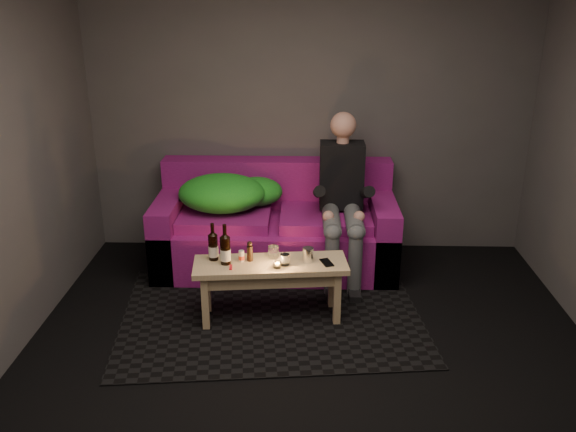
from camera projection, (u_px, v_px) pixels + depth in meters
The scene contains 17 objects.
floor at pixel (309, 387), 3.85m from camera, with size 4.50×4.50×0.00m, color black.
room at pixel (312, 115), 3.70m from camera, with size 4.50×4.50×4.50m.
rug at pixel (271, 313), 4.70m from camera, with size 2.26×1.65×0.01m, color black.
sofa at pixel (276, 230), 5.44m from camera, with size 2.08×0.94×0.89m.
green_blanket at pixel (228, 193), 5.32m from camera, with size 0.92×0.62×0.31m.
person at pixel (342, 195), 5.13m from camera, with size 0.37×0.86×1.39m.
coffee_table at pixel (271, 273), 4.52m from camera, with size 1.16×0.47×0.46m.
beer_bottle_a at pixel (213, 246), 4.50m from camera, with size 0.07×0.07×0.29m.
beer_bottle_b at pixel (225, 249), 4.43m from camera, with size 0.08×0.08×0.31m.
salt_shaker at pixel (242, 256), 4.50m from camera, with size 0.04×0.04×0.09m, color silver.
pepper_mill at pixel (250, 253), 4.50m from camera, with size 0.04×0.04×0.12m, color black.
tumbler_back at pixel (273, 252), 4.55m from camera, with size 0.08×0.08×0.09m, color white.
tealight at pixel (277, 265), 4.40m from camera, with size 0.06×0.06×0.04m.
tumbler_front at pixel (285, 260), 4.44m from camera, with size 0.07×0.07×0.08m, color white.
steel_cup at pixel (308, 255), 4.48m from camera, with size 0.08×0.08×0.11m, color silver.
smartphone at pixel (327, 263), 4.48m from camera, with size 0.07×0.14×0.01m, color black.
red_lighter at pixel (231, 267), 4.40m from camera, with size 0.02×0.07×0.01m, color #B80B20.
Camera 1 is at (-0.05, -3.21, 2.39)m, focal length 38.00 mm.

